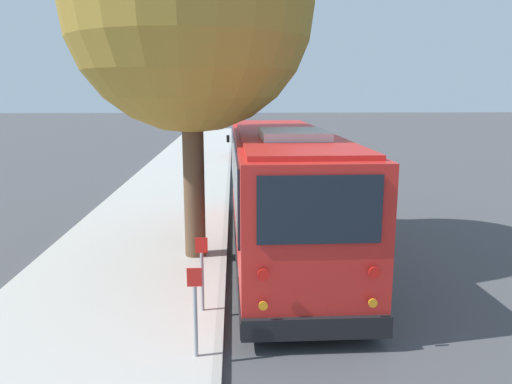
% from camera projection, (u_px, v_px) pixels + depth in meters
% --- Properties ---
extents(ground_plane, '(160.00, 160.00, 0.00)m').
position_uv_depth(ground_plane, '(289.00, 248.00, 13.12)').
color(ground_plane, '#474749').
extents(sidewalk_slab, '(80.00, 4.38, 0.15)m').
position_uv_depth(sidewalk_slab, '(138.00, 247.00, 12.93)').
color(sidewalk_slab, '#B2AFA8').
rests_on(sidewalk_slab, ground).
extents(curb_strip, '(80.00, 0.14, 0.15)m').
position_uv_depth(curb_strip, '(225.00, 246.00, 13.03)').
color(curb_strip, '#9D9A94').
rests_on(curb_strip, ground).
extents(shuttle_bus, '(9.99, 2.73, 3.26)m').
position_uv_depth(shuttle_bus, '(283.00, 187.00, 12.29)').
color(shuttle_bus, red).
rests_on(shuttle_bus, ground).
extents(parked_sedan_gray, '(4.47, 1.77, 1.27)m').
position_uv_depth(parked_sedan_gray, '(256.00, 165.00, 23.68)').
color(parked_sedan_gray, slate).
rests_on(parked_sedan_gray, ground).
extents(parked_sedan_maroon, '(4.57, 1.88, 1.26)m').
position_uv_depth(parked_sedan_maroon, '(248.00, 149.00, 30.06)').
color(parked_sedan_maroon, maroon).
rests_on(parked_sedan_maroon, ground).
extents(sign_post_near, '(0.06, 0.22, 1.39)m').
position_uv_depth(sign_post_near, '(195.00, 311.00, 7.35)').
color(sign_post_near, gray).
rests_on(sign_post_near, sidewalk_slab).
extents(sign_post_far, '(0.06, 0.22, 1.37)m').
position_uv_depth(sign_post_far, '(202.00, 273.00, 8.91)').
color(sign_post_far, gray).
rests_on(sign_post_far, sidewalk_slab).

